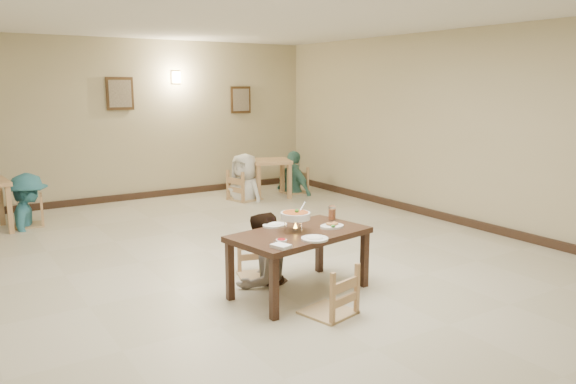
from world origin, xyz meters
TOP-DOWN VIEW (x-y plane):
  - floor at (0.00, 0.00)m, footprint 10.00×10.00m
  - ceiling at (0.00, 0.00)m, footprint 10.00×10.00m
  - wall_back at (0.00, 5.00)m, footprint 10.00×0.00m
  - wall_right at (4.00, 0.00)m, footprint 0.00×10.00m
  - baseboard_back at (0.00, 4.97)m, footprint 8.00×0.06m
  - baseboard_right at (3.97, 0.00)m, footprint 0.06×10.00m
  - picture_b at (0.10, 4.96)m, footprint 0.50×0.04m
  - picture_c at (2.60, 4.96)m, footprint 0.45×0.04m
  - wall_sconce at (1.20, 4.96)m, footprint 0.16×0.05m
  - main_table at (0.19, -0.81)m, footprint 1.54×1.03m
  - chair_far at (0.07, -0.15)m, footprint 0.43×0.43m
  - chair_near at (0.12, -1.41)m, footprint 0.44×0.44m
  - main_diner at (0.04, -0.28)m, footprint 0.92×0.82m
  - curry_warmer at (0.17, -0.77)m, footprint 0.35×0.31m
  - rice_plate_far at (0.09, -0.48)m, footprint 0.28×0.28m
  - rice_plate_near at (0.14, -1.15)m, footprint 0.27×0.27m
  - fried_plate at (0.58, -0.85)m, footprint 0.27×0.27m
  - chili_dish at (-0.16, -1.02)m, footprint 0.11×0.11m
  - napkin_cutlery at (-0.28, -1.19)m, footprint 0.20×0.28m
  - drink_glass at (0.79, -0.58)m, footprint 0.08×0.08m
  - bg_table_right at (2.63, 3.81)m, footprint 0.93×0.93m
  - bg_chair_lr at (-1.75, 3.85)m, footprint 0.42×0.42m
  - bg_chair_rl at (2.03, 3.80)m, footprint 0.51×0.51m
  - bg_chair_rr at (3.22, 3.89)m, footprint 0.46×0.46m
  - bg_diner_b at (-1.75, 3.85)m, footprint 0.86×1.18m
  - bg_diner_c at (2.03, 3.80)m, footprint 0.82×1.01m
  - bg_diner_d at (3.22, 3.89)m, footprint 0.53×1.04m

SIDE VIEW (x-z plane):
  - floor at x=0.00m, z-range 0.00..0.00m
  - baseboard_back at x=0.00m, z-range 0.00..0.12m
  - baseboard_right at x=3.97m, z-range 0.00..0.12m
  - bg_chair_lr at x=-1.75m, z-range 0.00..0.89m
  - chair_far at x=0.07m, z-range 0.00..0.90m
  - chair_near at x=0.12m, z-range 0.00..0.94m
  - bg_chair_rr at x=3.22m, z-range 0.00..0.99m
  - bg_chair_rl at x=2.03m, z-range 0.00..1.08m
  - main_table at x=0.19m, z-range 0.25..0.92m
  - bg_table_right at x=2.63m, z-range 0.23..0.95m
  - chili_dish at x=-0.16m, z-range 0.67..0.69m
  - rice_plate_near at x=0.14m, z-range 0.65..0.71m
  - rice_plate_far at x=0.09m, z-range 0.65..0.71m
  - napkin_cutlery at x=-0.28m, z-range 0.67..0.70m
  - fried_plate at x=0.58m, z-range 0.66..0.72m
  - drink_glass at x=0.79m, z-range 0.66..0.82m
  - main_diner at x=0.04m, z-range 0.00..1.56m
  - bg_diner_b at x=-1.75m, z-range 0.00..1.65m
  - curry_warmer at x=0.17m, z-range 0.69..0.97m
  - bg_diner_d at x=3.22m, z-range 0.00..1.70m
  - bg_diner_c at x=2.03m, z-range 0.00..1.77m
  - wall_back at x=0.00m, z-range -3.50..6.50m
  - wall_right at x=4.00m, z-range -3.50..6.50m
  - picture_c at x=2.60m, z-range 1.57..2.12m
  - picture_b at x=0.10m, z-range 1.70..2.30m
  - wall_sconce at x=1.20m, z-range 2.19..2.41m
  - ceiling at x=0.00m, z-range 3.00..3.00m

